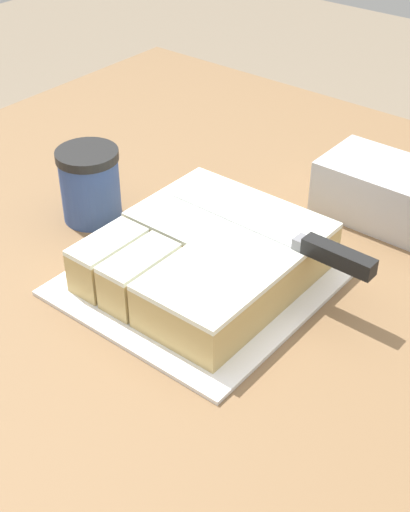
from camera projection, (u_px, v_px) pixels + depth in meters
name	position (u px, v px, depth m)	size (l,w,h in m)	color
countertop	(251.00, 461.00, 1.29)	(1.40, 1.10, 0.92)	brown
cake_board	(205.00, 277.00, 0.97)	(0.31, 0.34, 0.01)	white
cake	(208.00, 256.00, 0.95)	(0.25, 0.28, 0.06)	tan
knife	(315.00, 248.00, 0.89)	(0.31, 0.02, 0.02)	silver
coffee_cup	(90.00, 185.00, 1.07)	(0.09, 0.09, 0.11)	#334C8C
storage_box	(387.00, 193.00, 1.07)	(0.20, 0.12, 0.09)	#B2B2B7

